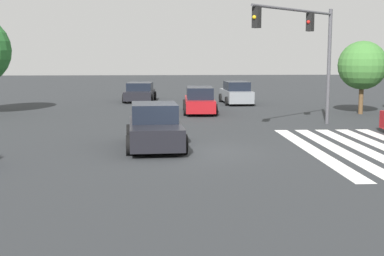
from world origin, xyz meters
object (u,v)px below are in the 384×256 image
object	(u,v)px
car_4	(155,127)
tree_corner_a	(362,65)
car_5	(140,92)
car_3	(199,101)
car_6	(236,93)
traffic_signal_mast	(308,40)

from	to	relation	value
car_4	tree_corner_a	distance (m)	16.01
car_5	tree_corner_a	world-z (taller)	tree_corner_a
car_4	tree_corner_a	world-z (taller)	tree_corner_a
car_3	car_6	size ratio (longest dim) A/B	1.08
car_3	tree_corner_a	bearing A→B (deg)	-94.92
car_4	car_5	size ratio (longest dim) A/B	1.07
tree_corner_a	car_6	bearing A→B (deg)	42.46
car_3	car_6	world-z (taller)	car_6
car_4	car_6	xyz separation A→B (m)	(17.40, -5.60, -0.02)
traffic_signal_mast	car_6	xyz separation A→B (m)	(12.62, 1.47, -3.38)
car_4	car_6	size ratio (longest dim) A/B	1.03
traffic_signal_mast	car_4	world-z (taller)	traffic_signal_mast
traffic_signal_mast	car_3	xyz separation A→B (m)	(6.85, 4.50, -3.38)
car_3	car_6	xyz separation A→B (m)	(5.76, -3.03, 0.00)
car_3	car_5	xyz separation A→B (m)	(8.06, 3.79, -0.06)
car_5	car_6	world-z (taller)	car_6
traffic_signal_mast	tree_corner_a	distance (m)	7.61
car_5	car_4	bearing A→B (deg)	7.23
car_3	car_5	size ratio (longest dim) A/B	1.12
car_5	tree_corner_a	size ratio (longest dim) A/B	1.02
car_5	car_6	xyz separation A→B (m)	(-2.29, -6.82, 0.06)
traffic_signal_mast	car_6	bearing A→B (deg)	-128.37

